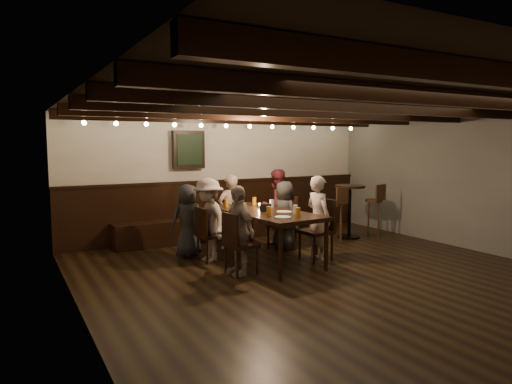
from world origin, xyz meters
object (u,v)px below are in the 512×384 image
person_bench_left (188,221)px  person_left_far (238,230)px  chair_right_far (317,242)px  person_right_far (318,218)px  bar_stool_left (336,222)px  high_top_table (350,203)px  chair_left_near (210,245)px  chair_left_far (240,255)px  person_bench_right (276,207)px  person_right_near (284,215)px  person_bench_centre (230,212)px  chair_right_near (283,233)px  person_left_near (208,220)px  bar_stool_right (374,217)px  dining_table (264,215)px

person_bench_left → person_left_far: (0.25, -1.33, 0.03)m
chair_right_far → person_bench_left: (-1.72, 1.22, 0.30)m
person_right_far → bar_stool_left: size_ratio=1.28×
high_top_table → bar_stool_left: bar_stool_left is taller
chair_left_near → chair_left_far: bearing=-0.0°
person_right_far → high_top_table: bearing=-59.7°
chair_left_far → person_right_far: bearing=90.0°
person_bench_left → high_top_table: 3.34m
person_bench_right → person_right_near: size_ratio=1.15×
person_bench_centre → person_bench_right: person_bench_right is taller
person_bench_right → high_top_table: person_bench_right is taller
person_left_far → person_right_far: size_ratio=0.94×
chair_right_near → person_bench_right: (0.15, 0.46, 0.41)m
chair_right_near → person_bench_right: bearing=-21.8°
person_left_near → person_right_near: bearing=90.0°
bar_stool_right → person_right_far: bearing=-164.8°
person_bench_left → person_right_far: person_right_far is taller
person_left_far → person_left_near: bearing=180.0°
chair_left_near → high_top_table: 3.17m
person_bench_left → person_left_far: bearing=96.3°
bar_stool_left → bar_stool_right: size_ratio=1.00×
person_bench_right → bar_stool_left: size_ratio=1.31×
dining_table → person_bench_left: size_ratio=1.83×
chair_left_near → person_left_far: bearing=-2.0°
bar_stool_left → person_bench_centre: bearing=159.0°
person_right_far → bar_stool_right: bearing=-70.0°
person_bench_left → person_left_near: (0.18, -0.44, 0.06)m
chair_left_far → person_bench_centre: person_bench_centre is taller
person_bench_centre → person_left_near: person_left_near is taller
chair_left_far → bar_stool_right: size_ratio=0.84×
person_right_near → bar_stool_left: (1.16, -0.00, -0.21)m
dining_table → person_bench_right: size_ratio=1.58×
person_right_near → high_top_table: person_right_near is taller
chair_right_near → high_top_table: high_top_table is taller
dining_table → person_bench_left: 1.28m
high_top_table → bar_stool_left: size_ratio=0.99×
person_left_near → person_right_far: 1.75m
chair_right_far → person_right_near: size_ratio=0.81×
person_bench_centre → bar_stool_right: person_bench_centre is taller
dining_table → person_bench_centre: (-0.08, 1.05, -0.08)m
chair_left_near → high_top_table: high_top_table is taller
person_left_near → bar_stool_right: (3.66, 0.16, -0.27)m
chair_right_far → bar_stool_right: bearing=-70.3°
dining_table → person_left_near: size_ratio=1.66×
person_bench_left → person_bench_centre: 0.91m
person_left_near → person_right_near: size_ratio=1.10×
person_bench_centre → person_left_far: person_bench_centre is taller
dining_table → chair_left_near: size_ratio=2.55×
chair_left_far → chair_right_near: size_ratio=0.95×
chair_right_far → person_right_near: person_right_near is taller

